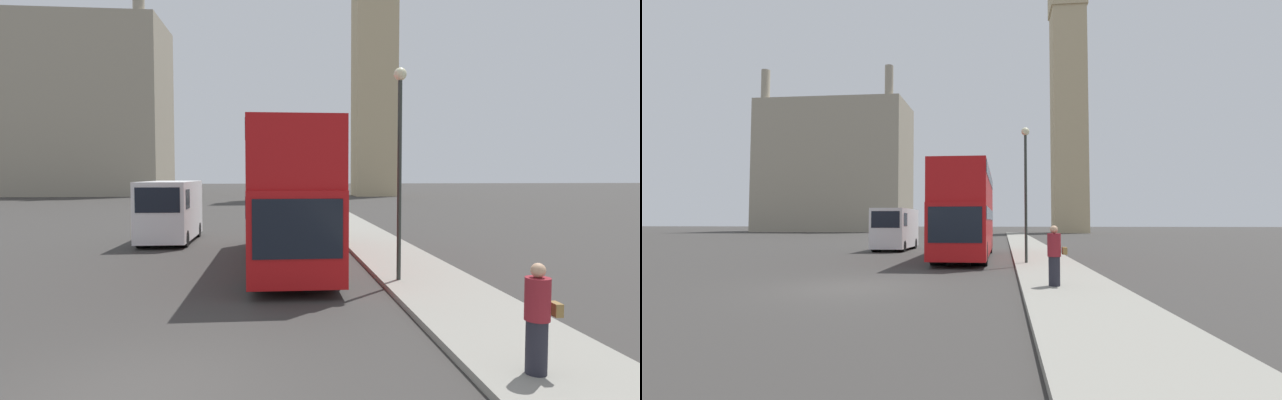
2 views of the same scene
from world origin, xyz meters
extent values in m
plane|color=#383533|center=(0.00, 0.00, 0.00)|extent=(300.00, 300.00, 0.00)
cube|color=gray|center=(6.39, 0.00, 0.07)|extent=(2.78, 120.00, 0.15)
cube|color=tan|center=(15.93, 62.66, 19.41)|extent=(5.68, 5.68, 38.81)
cube|color=#9E937F|center=(-28.15, 68.79, 12.53)|extent=(28.06, 12.91, 25.05)
cylinder|color=#9E937F|center=(-40.08, 63.31, 27.81)|extent=(1.55, 1.55, 5.51)
cylinder|color=#9E937F|center=(-16.22, 63.31, 27.81)|extent=(1.55, 1.55, 5.51)
cube|color=#B71114|center=(2.57, 10.35, 1.51)|extent=(2.50, 10.90, 2.44)
cube|color=#B71114|center=(2.57, 10.35, 3.68)|extent=(2.50, 10.69, 1.88)
cube|color=black|center=(2.57, 10.35, 2.31)|extent=(2.54, 10.47, 0.55)
cube|color=black|center=(2.57, 10.35, 4.24)|extent=(2.54, 10.25, 0.55)
cube|color=black|center=(2.57, 4.88, 1.81)|extent=(2.20, 0.03, 1.47)
cylinder|color=black|center=(1.67, 6.53, 0.53)|extent=(0.70, 1.06, 1.06)
cylinder|color=black|center=(3.47, 6.53, 0.53)|extent=(0.70, 1.06, 1.06)
cylinder|color=black|center=(1.67, 14.17, 0.53)|extent=(0.70, 1.06, 1.06)
cylinder|color=black|center=(3.47, 14.17, 0.53)|extent=(0.70, 1.06, 1.06)
cube|color=white|center=(-2.76, 16.23, 1.50)|extent=(2.12, 5.10, 2.59)
cube|color=black|center=(-2.76, 13.67, 2.07)|extent=(1.80, 0.02, 1.04)
cube|color=black|center=(-2.76, 14.57, 2.07)|extent=(2.15, 0.92, 0.83)
cylinder|color=black|center=(-3.55, 14.50, 0.36)|extent=(0.53, 0.73, 0.73)
cylinder|color=black|center=(-1.96, 14.50, 0.36)|extent=(0.53, 0.73, 0.73)
cylinder|color=black|center=(-3.55, 17.97, 0.36)|extent=(0.53, 0.73, 0.73)
cylinder|color=black|center=(-1.96, 17.97, 0.36)|extent=(0.53, 0.73, 0.73)
cylinder|color=#23232D|center=(5.92, -0.10, 0.56)|extent=(0.32, 0.32, 0.81)
cylinder|color=maroon|center=(5.92, -0.10, 1.28)|extent=(0.37, 0.37, 0.64)
sphere|color=tan|center=(5.92, -0.10, 1.71)|extent=(0.22, 0.22, 0.22)
cube|color=olive|center=(6.21, -0.10, 1.12)|extent=(0.12, 0.24, 0.20)
cylinder|color=#2D332D|center=(5.50, 6.61, 2.94)|extent=(0.12, 0.12, 5.57)
sphere|color=beige|center=(5.50, 6.61, 5.90)|extent=(0.36, 0.36, 0.36)
camera|label=1|loc=(2.04, -7.10, 3.15)|focal=28.00mm
camera|label=2|loc=(4.51, -12.22, 1.93)|focal=24.00mm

